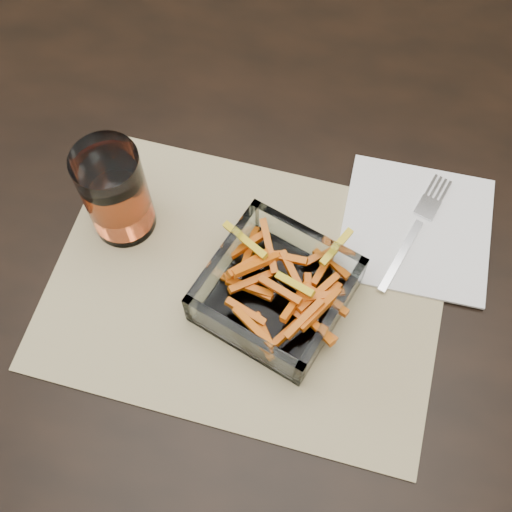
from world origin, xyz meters
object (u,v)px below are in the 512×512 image
object	(u,v)px
fork	(416,228)
tumbler	(116,195)
glass_bowl	(276,292)
dining_table	(296,249)

from	to	relation	value
fork	tumbler	bearing A→B (deg)	-151.17
glass_bowl	fork	distance (m)	0.19
dining_table	fork	xyz separation A→B (m)	(0.14, 0.00, 0.10)
dining_table	tumbler	xyz separation A→B (m)	(-0.21, -0.04, 0.15)
tumbler	fork	size ratio (longest dim) A/B	0.76
tumbler	fork	distance (m)	0.36
dining_table	tumbler	bearing A→B (deg)	-168.35
dining_table	glass_bowl	size ratio (longest dim) A/B	8.34
dining_table	glass_bowl	world-z (taller)	glass_bowl
glass_bowl	fork	world-z (taller)	glass_bowl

